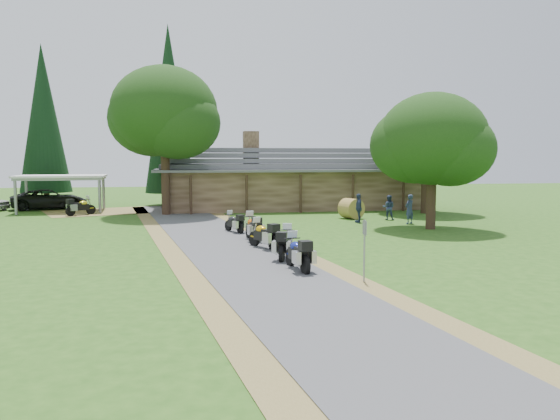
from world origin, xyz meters
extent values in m
plane|color=#295217|center=(0.00, 0.00, 0.00)|extent=(120.00, 120.00, 0.00)
plane|color=#414143|center=(-0.50, 4.00, 0.00)|extent=(51.95, 51.95, 0.00)
imported|color=black|center=(-12.98, 25.85, 1.18)|extent=(4.23, 6.63, 2.35)
imported|color=navy|center=(11.13, 11.72, 1.06)|extent=(0.73, 0.67, 2.11)
imported|color=navy|center=(10.67, 13.98, 0.95)|extent=(0.65, 0.58, 1.89)
imported|color=navy|center=(8.27, 12.90, 1.06)|extent=(0.58, 0.69, 2.12)
cylinder|color=olive|center=(8.47, 15.06, 0.67)|extent=(1.67, 1.60, 1.35)
cone|color=black|center=(-3.57, 27.68, 7.58)|extent=(4.23, 4.23, 15.16)
cone|color=black|center=(-14.14, 30.07, 6.84)|extent=(4.25, 4.25, 13.69)
camera|label=1|loc=(-2.50, -19.65, 3.99)|focal=35.00mm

